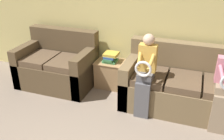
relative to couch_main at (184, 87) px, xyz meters
name	(u,v)px	position (x,y,z in m)	size (l,w,h in m)	color
wall_back	(135,17)	(-0.97, 0.52, 0.92)	(7.50, 0.06, 2.55)	#DBCC7F
couch_main	(184,87)	(0.00, 0.00, 0.00)	(1.89, 0.90, 0.99)	brown
couch_side	(58,66)	(-2.29, 0.01, 0.01)	(1.35, 0.89, 1.01)	brown
child_left_seated	(145,72)	(-0.55, -0.38, 0.35)	(0.27, 0.37, 1.26)	#56565B
side_shelf	(111,73)	(-1.33, 0.26, -0.10)	(0.53, 0.43, 0.50)	#9E7A51
book_stack	(110,57)	(-1.33, 0.25, 0.23)	(0.26, 0.28, 0.17)	#3D8451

